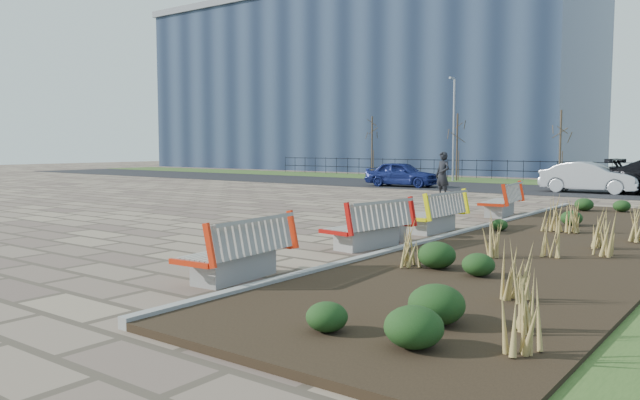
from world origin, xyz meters
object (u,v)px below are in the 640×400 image
Objects in this scene: bench_d at (500,200)px; car_silver at (590,177)px; bench_a at (235,248)px; pedestrian at (443,175)px; lamp_west at (454,130)px; car_blue at (402,174)px; bench_c at (432,212)px; bench_b at (367,224)px; litter_bin at (396,222)px.

car_silver reaches higher than bench_d.
bench_a is at bearing -96.80° from bench_d.
lamp_west is (-4.68, 10.97, 2.10)m from pedestrian.
car_blue reaches higher than bench_d.
bench_a is 6.84m from bench_c.
bench_b is 19.59m from car_blue.
pedestrian is (-4.32, 9.42, 0.44)m from bench_c.
bench_d is 18.48m from lamp_west.
litter_bin is at bearing -67.89° from lamp_west.
car_blue reaches higher than bench_c.
lamp_west reaches higher than bench_a.
bench_d is (0.00, 7.41, 0.00)m from bench_b.
bench_c is 17.02m from car_blue.
lamp_west is at bearing 131.86° from pedestrian.
bench_d is 2.49× the size of litter_bin.
bench_b is (0.00, 3.88, 0.00)m from bench_a.
pedestrian reaches higher than bench_c.
bench_d is 0.35× the size of lamp_west.
bench_a and bench_c have the same top height.
lamp_west is at bearing -5.86° from car_blue.
pedestrian is 0.50× the size of car_blue.
bench_a is at bearing -90.12° from litter_bin.
car_blue is (-4.74, 4.99, -0.28)m from pedestrian.
litter_bin is at bearing -88.75° from bench_c.
bench_c is at bearing -153.09° from car_blue.
lamp_west reaches higher than litter_bin.
car_silver is at bearing -86.65° from car_blue.
car_silver is at bearing 98.11° from bench_b.
litter_bin is (0.01, 1.17, -0.08)m from bench_b.
lamp_west reaches higher than car_blue.
car_silver is 10.23m from lamp_west.
lamp_west is (-9.00, 20.39, 2.54)m from bench_c.
bench_a and bench_b have the same top height.
pedestrian is (-4.32, 12.38, 0.44)m from bench_b.
pedestrian is 0.31× the size of lamp_west.
bench_b reaches higher than litter_bin.
lamp_west is (-9.00, 23.35, 2.54)m from bench_b.
litter_bin is 0.14× the size of lamp_west.
bench_a is 28.79m from lamp_west.
car_silver is (4.13, 6.33, -0.23)m from pedestrian.
pedestrian is at bearing 124.20° from bench_d.
car_blue is at bearing 152.32° from pedestrian.
lamp_west reaches higher than bench_c.
car_silver is at bearing 85.88° from bench_a.
lamp_west is (0.06, 5.98, 2.38)m from car_blue.
pedestrian is at bearing 116.76° from bench_b.
pedestrian is (-4.33, 11.21, 0.52)m from litter_bin.
car_silver is 0.70× the size of lamp_west.
bench_b and bench_d have the same top height.
car_blue reaches higher than litter_bin.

